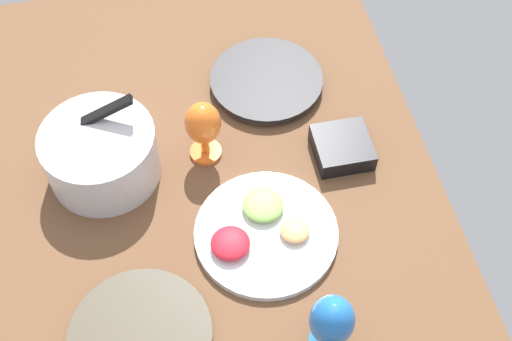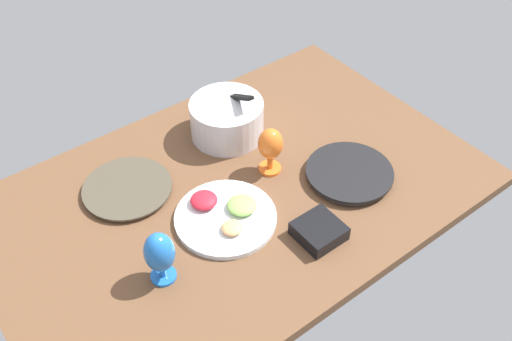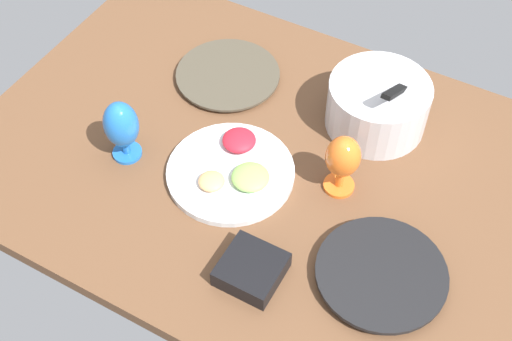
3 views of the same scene
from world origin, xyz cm
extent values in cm
cube|color=brown|center=(0.00, 0.00, -2.00)|extent=(160.00, 104.00, 4.00)
cylinder|color=beige|center=(-28.46, 21.40, 0.61)|extent=(26.95, 26.95, 1.22)
cylinder|color=#494233|center=(-28.46, 21.40, 1.59)|extent=(29.30, 29.30, 0.73)
cylinder|color=#4C4C51|center=(33.90, -17.91, 0.91)|extent=(27.07, 27.07, 1.82)
cylinder|color=black|center=(33.90, -17.91, 2.37)|extent=(29.43, 29.43, 1.09)
cylinder|color=silver|center=(14.43, 25.22, 6.88)|extent=(26.28, 26.28, 13.75)
cylinder|color=white|center=(14.43, 25.22, 11.00)|extent=(23.65, 23.65, 2.48)
cube|color=black|center=(19.03, 25.22, 14.69)|extent=(3.73, 19.24, 10.93)
cylinder|color=silver|center=(-10.20, -8.44, 0.90)|extent=(32.07, 32.07, 1.80)
ellipsoid|color=#8CC659|center=(-4.23, -8.96, 3.23)|extent=(9.36, 9.36, 2.86)
ellipsoid|color=red|center=(-12.53, -0.37, 3.38)|extent=(8.63, 8.63, 3.16)
ellipsoid|color=#F2A566|center=(-11.98, -14.48, 2.99)|extent=(6.52, 6.52, 2.38)
cylinder|color=blue|center=(-36.80, -15.35, 0.50)|extent=(7.50, 7.50, 1.00)
cylinder|color=blue|center=(-36.80, -15.35, 2.72)|extent=(2.00, 2.00, 3.43)
ellipsoid|color=blue|center=(-36.80, -15.35, 11.13)|extent=(8.74, 8.74, 13.40)
cylinder|color=orange|center=(15.05, 1.14, 0.50)|extent=(7.71, 7.71, 1.00)
cylinder|color=orange|center=(15.05, 1.14, 3.44)|extent=(2.00, 2.00, 4.88)
ellipsoid|color=orange|center=(15.05, 1.14, 11.54)|extent=(8.44, 8.44, 11.32)
cube|color=black|center=(8.37, -31.07, 2.43)|extent=(13.28, 13.28, 4.85)
cube|color=tan|center=(8.37, -31.07, 3.98)|extent=(10.89, 10.89, 1.55)
camera|label=1|loc=(-81.00, 8.27, 128.83)|focal=46.26mm
camera|label=2|loc=(-76.46, -110.60, 137.28)|focal=40.98mm
camera|label=3|loc=(46.65, -98.38, 133.04)|focal=47.73mm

